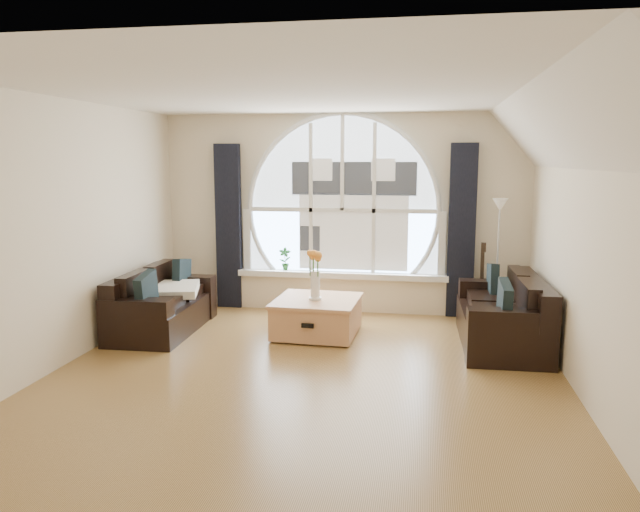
{
  "coord_description": "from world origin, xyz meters",
  "views": [
    {
      "loc": [
        1.1,
        -5.52,
        2.1
      ],
      "look_at": [
        0.0,
        0.9,
        1.05
      ],
      "focal_mm": 34.08,
      "sensor_mm": 36.0,
      "label": 1
    }
  ],
  "objects_px": {
    "vase_flowers": "(315,267)",
    "potted_plant": "(285,259)",
    "sofa_left": "(162,299)",
    "floor_lamp": "(497,260)",
    "guitar": "(481,282)",
    "sofa_right": "(502,311)",
    "coffee_chest": "(317,315)"
  },
  "relations": [
    {
      "from": "vase_flowers",
      "to": "potted_plant",
      "type": "distance_m",
      "value": 1.41
    },
    {
      "from": "vase_flowers",
      "to": "potted_plant",
      "type": "height_order",
      "value": "vase_flowers"
    },
    {
      "from": "sofa_left",
      "to": "floor_lamp",
      "type": "relative_size",
      "value": 1.02
    },
    {
      "from": "floor_lamp",
      "to": "potted_plant",
      "type": "distance_m",
      "value": 2.86
    },
    {
      "from": "vase_flowers",
      "to": "guitar",
      "type": "xyz_separation_m",
      "value": [
        1.99,
        0.93,
        -0.3
      ]
    },
    {
      "from": "floor_lamp",
      "to": "guitar",
      "type": "distance_m",
      "value": 0.36
    },
    {
      "from": "floor_lamp",
      "to": "guitar",
      "type": "xyz_separation_m",
      "value": [
        -0.2,
        -0.13,
        -0.27
      ]
    },
    {
      "from": "sofa_left",
      "to": "guitar",
      "type": "height_order",
      "value": "guitar"
    },
    {
      "from": "sofa_left",
      "to": "vase_flowers",
      "type": "height_order",
      "value": "vase_flowers"
    },
    {
      "from": "sofa_right",
      "to": "vase_flowers",
      "type": "height_order",
      "value": "vase_flowers"
    },
    {
      "from": "vase_flowers",
      "to": "guitar",
      "type": "relative_size",
      "value": 0.66
    },
    {
      "from": "sofa_left",
      "to": "sofa_right",
      "type": "bearing_deg",
      "value": -0.27
    },
    {
      "from": "sofa_right",
      "to": "guitar",
      "type": "height_order",
      "value": "guitar"
    },
    {
      "from": "coffee_chest",
      "to": "floor_lamp",
      "type": "relative_size",
      "value": 0.61
    },
    {
      "from": "sofa_left",
      "to": "guitar",
      "type": "distance_m",
      "value": 4.02
    },
    {
      "from": "vase_flowers",
      "to": "sofa_left",
      "type": "bearing_deg",
      "value": -176.59
    },
    {
      "from": "vase_flowers",
      "to": "floor_lamp",
      "type": "bearing_deg",
      "value": 25.61
    },
    {
      "from": "sofa_left",
      "to": "guitar",
      "type": "bearing_deg",
      "value": 13.32
    },
    {
      "from": "potted_plant",
      "to": "guitar",
      "type": "bearing_deg",
      "value": -6.82
    },
    {
      "from": "sofa_left",
      "to": "vase_flowers",
      "type": "distance_m",
      "value": 1.93
    },
    {
      "from": "guitar",
      "to": "potted_plant",
      "type": "height_order",
      "value": "guitar"
    },
    {
      "from": "vase_flowers",
      "to": "floor_lamp",
      "type": "xyz_separation_m",
      "value": [
        2.2,
        1.05,
        -0.03
      ]
    },
    {
      "from": "sofa_right",
      "to": "vase_flowers",
      "type": "relative_size",
      "value": 2.48
    },
    {
      "from": "coffee_chest",
      "to": "vase_flowers",
      "type": "xyz_separation_m",
      "value": [
        -0.01,
        -0.04,
        0.59
      ]
    },
    {
      "from": "sofa_left",
      "to": "floor_lamp",
      "type": "height_order",
      "value": "floor_lamp"
    },
    {
      "from": "coffee_chest",
      "to": "sofa_right",
      "type": "bearing_deg",
      "value": 1.18
    },
    {
      "from": "sofa_right",
      "to": "floor_lamp",
      "type": "bearing_deg",
      "value": 85.88
    },
    {
      "from": "sofa_left",
      "to": "coffee_chest",
      "type": "bearing_deg",
      "value": 2.93
    },
    {
      "from": "coffee_chest",
      "to": "floor_lamp",
      "type": "bearing_deg",
      "value": 27.47
    },
    {
      "from": "coffee_chest",
      "to": "potted_plant",
      "type": "bearing_deg",
      "value": 121.68
    },
    {
      "from": "floor_lamp",
      "to": "coffee_chest",
      "type": "bearing_deg",
      "value": -155.13
    },
    {
      "from": "floor_lamp",
      "to": "potted_plant",
      "type": "relative_size",
      "value": 5.0
    }
  ]
}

